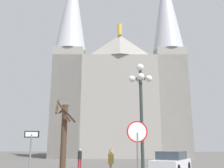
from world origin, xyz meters
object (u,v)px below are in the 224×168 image
(cathedral, at_px, (119,95))
(stop_sign, at_px, (137,141))
(parked_car_near_white, at_px, (171,162))
(pedestrian_walking, at_px, (111,161))
(pedestrian_standing, at_px, (80,157))
(street_lamp, at_px, (141,104))
(one_way_arrow_sign, at_px, (30,154))
(bare_tree, at_px, (64,136))

(cathedral, xyz_separation_m, stop_sign, (1.68, -29.05, -7.70))
(parked_car_near_white, distance_m, pedestrian_walking, 5.79)
(cathedral, relative_size, stop_sign, 11.20)
(parked_car_near_white, distance_m, pedestrian_standing, 7.08)
(stop_sign, xyz_separation_m, pedestrian_standing, (-4.21, 9.74, -1.09))
(street_lamp, bearing_deg, one_way_arrow_sign, -154.52)
(street_lamp, height_order, pedestrian_walking, street_lamp)
(one_way_arrow_sign, xyz_separation_m, street_lamp, (4.57, 2.18, 2.31))
(stop_sign, bearing_deg, pedestrian_walking, 108.91)
(cathedral, relative_size, parked_car_near_white, 7.18)
(street_lamp, distance_m, pedestrian_walking, 3.97)
(pedestrian_walking, bearing_deg, bare_tree, 154.77)
(parked_car_near_white, bearing_deg, stop_sign, -108.28)
(cathedral, xyz_separation_m, bare_tree, (-2.79, -23.64, -7.29))
(one_way_arrow_sign, xyz_separation_m, pedestrian_standing, (0.07, 10.21, -0.58))
(one_way_arrow_sign, bearing_deg, pedestrian_walking, 56.39)
(cathedral, height_order, pedestrian_standing, cathedral)
(stop_sign, relative_size, pedestrian_walking, 1.75)
(bare_tree, bearing_deg, pedestrian_standing, 86.63)
(stop_sign, height_order, pedestrian_standing, stop_sign)
(bare_tree, xyz_separation_m, parked_car_near_white, (7.14, 2.69, -1.76))
(stop_sign, bearing_deg, cathedral, 93.30)
(stop_sign, xyz_separation_m, bare_tree, (-4.46, 5.40, 0.41))
(pedestrian_standing, bearing_deg, stop_sign, -66.64)
(pedestrian_walking, bearing_deg, parked_car_near_white, 45.96)
(bare_tree, distance_m, pedestrian_walking, 3.74)
(parked_car_near_white, bearing_deg, cathedral, 101.73)
(cathedral, relative_size, one_way_arrow_sign, 13.13)
(cathedral, xyz_separation_m, parked_car_near_white, (4.35, -20.95, -9.06))
(pedestrian_walking, height_order, pedestrian_standing, pedestrian_walking)
(one_way_arrow_sign, bearing_deg, parked_car_near_white, 50.94)
(bare_tree, relative_size, pedestrian_standing, 3.13)
(cathedral, height_order, parked_car_near_white, cathedral)
(parked_car_near_white, bearing_deg, bare_tree, -159.34)
(cathedral, height_order, pedestrian_walking, cathedral)
(cathedral, distance_m, bare_tree, 24.90)
(cathedral, bearing_deg, stop_sign, -86.70)
(pedestrian_walking, xyz_separation_m, pedestrian_standing, (-2.86, 5.81, -0.04))
(stop_sign, distance_m, one_way_arrow_sign, 4.33)
(cathedral, xyz_separation_m, one_way_arrow_sign, (-2.60, -29.51, -8.20))
(bare_tree, bearing_deg, cathedral, 83.28)
(one_way_arrow_sign, xyz_separation_m, bare_tree, (-0.19, 5.87, 0.91))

